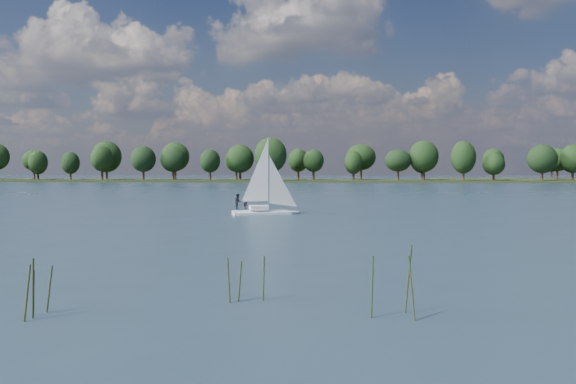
{
  "coord_description": "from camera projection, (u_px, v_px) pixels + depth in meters",
  "views": [
    {
      "loc": [
        13.36,
        -29.31,
        4.78
      ],
      "look_at": [
        7.17,
        33.45,
        2.5
      ],
      "focal_mm": 40.0,
      "sensor_mm": 36.0,
      "label": 1
    }
  ],
  "objects": [
    {
      "name": "ground",
      "position": [
        285.0,
        192.0,
        130.09
      ],
      "size": [
        700.0,
        700.0,
        0.0
      ],
      "primitive_type": "plane",
      "color": "#233342",
      "rests_on": "ground"
    },
    {
      "name": "far_shore",
      "position": [
        316.0,
        182.0,
        241.47
      ],
      "size": [
        660.0,
        40.0,
        1.5
      ],
      "primitive_type": "cube",
      "color": "black",
      "rests_on": "ground"
    },
    {
      "name": "sailboat",
      "position": [
        262.0,
        192.0,
        66.84
      ],
      "size": [
        6.65,
        4.09,
        8.49
      ],
      "rotation": [
        0.0,
        0.0,
        0.38
      ],
      "color": "silver",
      "rests_on": "ground"
    },
    {
      "name": "treeline",
      "position": [
        304.0,
        160.0,
        238.02
      ],
      "size": [
        562.13,
        73.99,
        16.95
      ],
      "color": "black",
      "rests_on": "ground"
    }
  ]
}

